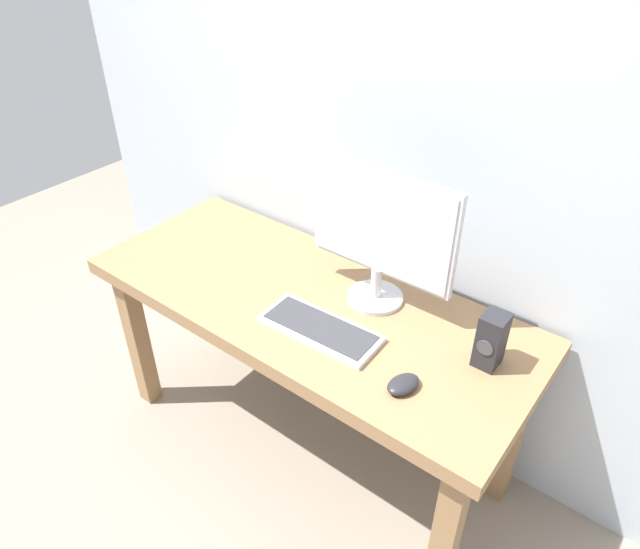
{
  "coord_description": "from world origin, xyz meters",
  "views": [
    {
      "loc": [
        1.0,
        -1.22,
        1.95
      ],
      "look_at": [
        0.06,
        0.0,
        0.87
      ],
      "focal_mm": 32.35,
      "sensor_mm": 36.0,
      "label": 1
    }
  ],
  "objects": [
    {
      "name": "keyboard_primary",
      "position": [
        0.15,
        -0.11,
        0.76
      ],
      "size": [
        0.4,
        0.18,
        0.02
      ],
      "color": "silver",
      "rests_on": "desk"
    },
    {
      "name": "ground_plane",
      "position": [
        0.0,
        0.0,
        0.0
      ],
      "size": [
        6.0,
        6.0,
        0.0
      ],
      "primitive_type": "plane",
      "color": "gray"
    },
    {
      "name": "wall_back",
      "position": [
        0.0,
        0.37,
        1.5
      ],
      "size": [
        3.02,
        0.04,
        3.0
      ],
      "primitive_type": "cube",
      "color": "#B2BCC6",
      "rests_on": "ground_plane"
    },
    {
      "name": "speaker_right",
      "position": [
        0.62,
        0.08,
        0.84
      ],
      "size": [
        0.07,
        0.09,
        0.18
      ],
      "color": "#232328",
      "rests_on": "desk"
    },
    {
      "name": "mouse",
      "position": [
        0.48,
        -0.16,
        0.76
      ],
      "size": [
        0.09,
        0.12,
        0.03
      ],
      "primitive_type": "ellipsoid",
      "rotation": [
        0.0,
        0.0,
        -0.26
      ],
      "color": "#232328",
      "rests_on": "desk"
    },
    {
      "name": "monitor",
      "position": [
        0.19,
        0.14,
        1.01
      ],
      "size": [
        0.52,
        0.19,
        0.47
      ],
      "color": "silver",
      "rests_on": "desk"
    },
    {
      "name": "desk",
      "position": [
        0.0,
        0.0,
        0.65
      ],
      "size": [
        1.6,
        0.66,
        0.75
      ],
      "color": "#936D47",
      "rests_on": "ground_plane"
    }
  ]
}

